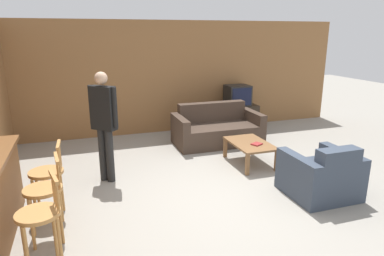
% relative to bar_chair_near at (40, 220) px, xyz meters
% --- Properties ---
extents(ground_plane, '(24.00, 24.00, 0.00)m').
position_rel_bar_chair_near_xyz_m(ground_plane, '(2.23, 0.88, -0.56)').
color(ground_plane, gray).
extents(wall_back, '(9.40, 0.08, 2.60)m').
position_rel_bar_chair_near_xyz_m(wall_back, '(2.23, 4.58, 0.74)').
color(wall_back, olive).
rests_on(wall_back, ground_plane).
extents(bar_chair_near, '(0.50, 0.50, 1.00)m').
position_rel_bar_chair_near_xyz_m(bar_chair_near, '(0.00, 0.00, 0.00)').
color(bar_chair_near, '#B77F42').
rests_on(bar_chair_near, ground_plane).
extents(bar_chair_mid, '(0.46, 0.46, 1.00)m').
position_rel_bar_chair_near_xyz_m(bar_chair_mid, '(0.00, 0.56, 0.00)').
color(bar_chair_mid, '#B77F42').
rests_on(bar_chair_mid, ground_plane).
extents(bar_chair_far, '(0.43, 0.43, 1.00)m').
position_rel_bar_chair_near_xyz_m(bar_chair_far, '(0.00, 1.07, 0.00)').
color(bar_chair_far, '#B77F42').
rests_on(bar_chair_far, ground_plane).
extents(couch_far, '(1.84, 0.94, 0.84)m').
position_rel_bar_chair_near_xyz_m(couch_far, '(3.22, 3.29, -0.26)').
color(couch_far, '#423328').
rests_on(couch_far, ground_plane).
extents(armchair_near, '(0.93, 0.89, 0.82)m').
position_rel_bar_chair_near_xyz_m(armchair_near, '(3.70, 0.49, -0.26)').
color(armchair_near, '#384251').
rests_on(armchair_near, ground_plane).
extents(coffee_table, '(0.64, 0.99, 0.41)m').
position_rel_bar_chair_near_xyz_m(coffee_table, '(3.32, 1.96, -0.21)').
color(coffee_table, brown).
rests_on(coffee_table, ground_plane).
extents(tv_unit, '(0.98, 0.53, 0.59)m').
position_rel_bar_chair_near_xyz_m(tv_unit, '(4.15, 4.22, -0.26)').
color(tv_unit, '#2D2319').
rests_on(tv_unit, ground_plane).
extents(tv, '(0.56, 0.48, 0.49)m').
position_rel_bar_chair_near_xyz_m(tv, '(4.15, 4.21, 0.28)').
color(tv, black).
rests_on(tv, tv_unit).
extents(book_on_table, '(0.22, 0.21, 0.02)m').
position_rel_bar_chair_near_xyz_m(book_on_table, '(3.37, 1.81, -0.14)').
color(book_on_table, maroon).
rests_on(book_on_table, coffee_table).
extents(person_by_window, '(0.40, 0.39, 1.76)m').
position_rel_bar_chair_near_xyz_m(person_by_window, '(0.79, 2.04, 0.45)').
color(person_by_window, black).
rests_on(person_by_window, ground_plane).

